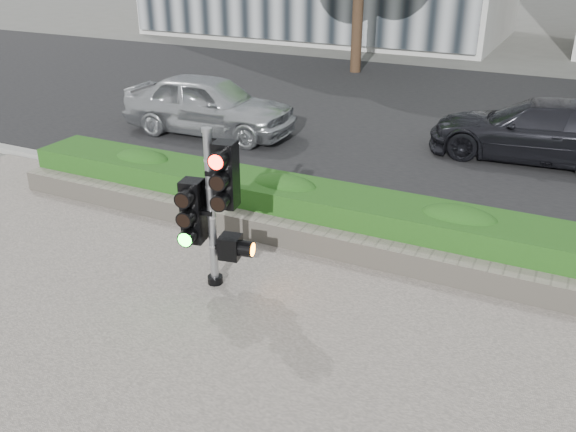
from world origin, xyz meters
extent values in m
plane|color=#51514C|center=(0.00, 0.00, 0.00)|extent=(120.00, 120.00, 0.00)
cube|color=black|center=(0.00, 10.00, 0.01)|extent=(60.00, 13.00, 0.02)
cube|color=gray|center=(0.00, 3.15, 0.06)|extent=(60.00, 0.25, 0.12)
cube|color=gray|center=(0.00, 1.90, 0.20)|extent=(12.00, 0.32, 0.34)
cube|color=#317A25|center=(0.00, 2.55, 0.37)|extent=(12.00, 1.00, 0.68)
cylinder|color=black|center=(-4.50, 14.50, 2.02)|extent=(0.36, 0.36, 4.03)
cylinder|color=black|center=(-1.19, 0.47, 0.08)|extent=(0.20, 0.20, 0.10)
cylinder|color=gray|center=(-1.19, 0.47, 1.07)|extent=(0.11, 0.11, 2.08)
cylinder|color=gray|center=(-1.19, 0.47, 2.13)|extent=(0.13, 0.13, 0.05)
cube|color=#FF1107|center=(-0.96, 0.48, 1.60)|extent=(0.31, 0.31, 0.83)
cube|color=#14E51E|center=(-1.42, 0.39, 1.06)|extent=(0.31, 0.31, 0.83)
cube|color=black|center=(-1.21, 0.70, 1.35)|extent=(0.31, 0.31, 0.57)
cube|color=orange|center=(-0.98, 0.54, 0.59)|extent=(0.31, 0.31, 0.30)
imported|color=#B9BDC1|center=(-4.99, 6.20, 0.71)|extent=(4.12, 1.82, 1.38)
imported|color=black|center=(2.01, 7.65, 0.64)|extent=(4.34, 1.91, 1.24)
camera|label=1|loc=(2.78, -5.37, 4.22)|focal=38.00mm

